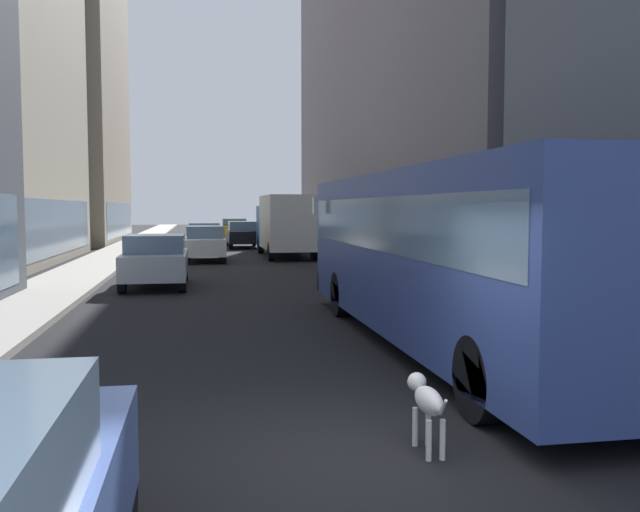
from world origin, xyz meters
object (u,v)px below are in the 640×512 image
at_px(car_yellow_taxi, 234,229).
at_px(transit_bus, 445,246).
at_px(dalmatian_dog, 427,400).
at_px(car_grey_wagon, 204,237).
at_px(car_white_van, 205,243).
at_px(box_truck, 286,224).
at_px(car_silver_sedan, 156,260).
at_px(traffic_light_near, 587,208).
at_px(car_black_suv, 243,234).

bearing_deg(car_yellow_taxi, transit_bus, -87.81).
xyz_separation_m(car_yellow_taxi, dalmatian_dog, (-0.43, -46.75, -0.31)).
relative_size(car_yellow_taxi, car_grey_wagon, 1.15).
xyz_separation_m(transit_bus, car_white_van, (-4.00, 20.23, -0.95)).
relative_size(transit_bus, dalmatian_dog, 11.98).
height_order(car_white_van, box_truck, box_truck).
xyz_separation_m(transit_bus, car_yellow_taxi, (-1.60, 41.84, -0.95)).
xyz_separation_m(car_silver_sedan, car_white_van, (1.60, 10.09, 0.00)).
height_order(transit_bus, car_silver_sedan, transit_bus).
relative_size(car_silver_sedan, dalmatian_dog, 4.35).
distance_m(car_grey_wagon, car_white_van, 6.40).
distance_m(dalmatian_dog, traffic_light_near, 6.01).
relative_size(car_yellow_taxi, car_silver_sedan, 1.13).
bearing_deg(car_yellow_taxi, car_silver_sedan, -97.19).
distance_m(car_black_suv, car_grey_wagon, 4.57).
distance_m(car_black_suv, car_yellow_taxi, 11.31).
xyz_separation_m(transit_bus, car_silver_sedan, (-5.60, 10.14, -0.95)).
bearing_deg(car_yellow_taxi, car_grey_wagon, -98.97).
bearing_deg(car_grey_wagon, car_black_suv, 58.32).
relative_size(box_truck, dalmatian_dog, 7.79).
distance_m(transit_bus, car_black_suv, 30.58).
height_order(car_black_suv, box_truck, box_truck).
bearing_deg(car_black_suv, box_truck, -79.08).
bearing_deg(car_grey_wagon, traffic_light_near, -77.55).
bearing_deg(car_silver_sedan, car_yellow_taxi, 82.81).
height_order(car_black_suv, car_grey_wagon, same).
relative_size(car_white_van, traffic_light_near, 1.33).
distance_m(car_silver_sedan, car_grey_wagon, 16.57).
bearing_deg(car_white_van, car_black_suv, 76.87).
height_order(car_yellow_taxi, traffic_light_near, traffic_light_near).
height_order(car_silver_sedan, car_grey_wagon, same).
bearing_deg(box_truck, car_yellow_taxi, 94.67).
distance_m(car_yellow_taxi, dalmatian_dog, 46.75).
bearing_deg(car_black_suv, traffic_light_near, -83.30).
height_order(car_yellow_taxi, car_grey_wagon, same).
xyz_separation_m(car_grey_wagon, dalmatian_dog, (1.97, -31.55, -0.31)).
bearing_deg(car_silver_sedan, box_truck, 65.15).
relative_size(transit_bus, car_grey_wagon, 2.79).
distance_m(car_silver_sedan, traffic_light_near, 13.62).
xyz_separation_m(box_truck, traffic_light_near, (2.10, -23.21, 0.77)).
distance_m(car_silver_sedan, car_white_van, 10.22).
xyz_separation_m(car_black_suv, box_truck, (1.60, -8.29, 0.84)).
distance_m(car_white_van, box_truck, 4.55).
distance_m(car_yellow_taxi, car_white_van, 21.74).
distance_m(transit_bus, car_grey_wagon, 26.95).
bearing_deg(car_grey_wagon, car_white_van, -90.00).
height_order(box_truck, dalmatian_dog, box_truck).
distance_m(transit_bus, box_truck, 22.23).
xyz_separation_m(car_silver_sedan, traffic_light_near, (7.70, -11.12, 1.61)).
relative_size(car_grey_wagon, box_truck, 0.55).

